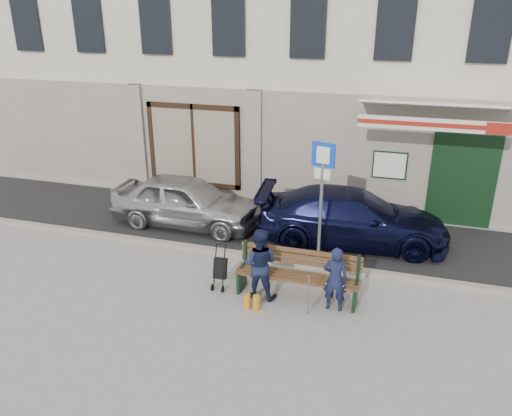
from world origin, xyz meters
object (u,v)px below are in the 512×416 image
at_px(car_silver, 186,201).
at_px(car_navy, 352,217).
at_px(stroller, 220,269).
at_px(woman, 259,264).
at_px(parking_sign, 322,185).
at_px(man, 335,279).
at_px(bench, 295,276).

height_order(car_silver, car_navy, car_silver).
bearing_deg(stroller, woman, -10.86).
xyz_separation_m(parking_sign, man, (0.59, -1.65, -1.21)).
xyz_separation_m(car_silver, man, (4.25, -2.82, -0.02)).
bearing_deg(woman, car_navy, -117.58).
bearing_deg(car_silver, bench, -125.88).
bearing_deg(car_navy, man, 175.17).
xyz_separation_m(car_navy, bench, (-0.75, -2.76, -0.19)).
height_order(car_silver, woman, woman).
bearing_deg(man, stroller, -4.09).
distance_m(car_silver, woman, 3.96).
xyz_separation_m(man, stroller, (-2.30, 0.13, -0.24)).
height_order(bench, man, man).
bearing_deg(woman, stroller, -10.00).
xyz_separation_m(car_silver, bench, (3.45, -2.60, -0.20)).
distance_m(car_silver, parking_sign, 4.02).
distance_m(parking_sign, stroller, 2.71).
bearing_deg(parking_sign, bench, -83.58).
relative_size(parking_sign, woman, 1.91).
bearing_deg(man, car_navy, -90.05).
bearing_deg(parking_sign, car_silver, 176.86).
distance_m(bench, man, 0.84).
relative_size(car_navy, man, 3.52).
height_order(car_navy, parking_sign, parking_sign).
bearing_deg(car_navy, woman, 148.99).
distance_m(car_navy, bench, 2.87).
distance_m(bench, woman, 0.73).
bearing_deg(woman, parking_sign, -119.97).
distance_m(man, woman, 1.45).
distance_m(parking_sign, bench, 2.00).
relative_size(car_navy, bench, 1.86).
distance_m(car_navy, parking_sign, 1.87).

